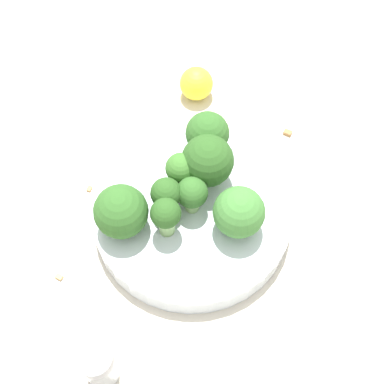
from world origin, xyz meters
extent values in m
plane|color=beige|center=(0.00, 0.00, 0.00)|extent=(3.00, 3.00, 0.00)
cylinder|color=silver|center=(0.00, 0.00, 0.02)|extent=(0.22, 0.22, 0.03)
cylinder|color=#84AD66|center=(-0.03, 0.02, 0.05)|extent=(0.02, 0.02, 0.03)
sphere|color=#28511E|center=(-0.03, 0.02, 0.07)|extent=(0.03, 0.03, 0.03)
cylinder|color=#84AD66|center=(0.07, 0.00, 0.05)|extent=(0.02, 0.02, 0.03)
sphere|color=#2D5B23|center=(0.07, 0.00, 0.07)|extent=(0.05, 0.05, 0.05)
cylinder|color=#84AD66|center=(-0.01, 0.03, 0.04)|extent=(0.02, 0.02, 0.03)
sphere|color=#28511E|center=(-0.01, 0.03, 0.07)|extent=(0.03, 0.03, 0.03)
cylinder|color=#84AD66|center=(0.02, 0.02, 0.05)|extent=(0.02, 0.02, 0.03)
sphere|color=#386B28|center=(0.02, 0.02, 0.07)|extent=(0.03, 0.03, 0.03)
cylinder|color=#84AD66|center=(-0.01, -0.05, 0.04)|extent=(0.02, 0.02, 0.02)
sphere|color=#3D7533|center=(-0.01, -0.05, 0.06)|extent=(0.05, 0.05, 0.05)
cylinder|color=#8EB770|center=(0.00, 0.00, 0.04)|extent=(0.02, 0.02, 0.03)
sphere|color=#2D5B23|center=(0.00, 0.00, 0.06)|extent=(0.03, 0.03, 0.03)
cylinder|color=#7A9E5B|center=(0.04, -0.01, 0.04)|extent=(0.02, 0.02, 0.03)
sphere|color=#28511E|center=(0.04, -0.01, 0.07)|extent=(0.06, 0.06, 0.06)
cylinder|color=#8EB770|center=(-0.04, 0.07, 0.04)|extent=(0.02, 0.02, 0.02)
sphere|color=#2D5B23|center=(-0.04, 0.07, 0.06)|extent=(0.06, 0.06, 0.06)
cylinder|color=#B2B7BC|center=(-0.18, 0.05, 0.02)|extent=(0.03, 0.03, 0.05)
cylinder|color=gray|center=(-0.18, 0.05, 0.06)|extent=(0.03, 0.03, 0.01)
sphere|color=yellow|center=(0.18, 0.04, 0.02)|extent=(0.04, 0.04, 0.04)
cube|color=olive|center=(-0.17, 0.07, 0.00)|extent=(0.01, 0.01, 0.01)
cube|color=#AD7F4C|center=(0.01, 0.13, 0.00)|extent=(0.01, 0.01, 0.01)
cube|color=olive|center=(0.15, -0.09, 0.00)|extent=(0.01, 0.01, 0.01)
cube|color=tan|center=(-0.10, 0.12, 0.00)|extent=(0.01, 0.01, 0.01)
camera|label=1|loc=(-0.28, -0.07, 0.54)|focal=50.00mm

